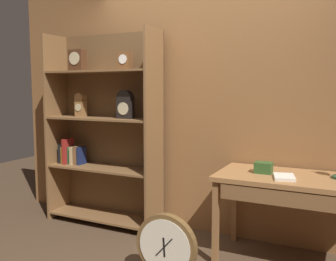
{
  "coord_description": "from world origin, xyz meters",
  "views": [
    {
      "loc": [
        1.3,
        -2.27,
        1.48
      ],
      "look_at": [
        -0.12,
        0.62,
        1.13
      ],
      "focal_mm": 39.65,
      "sensor_mm": 36.0,
      "label": 1
    }
  ],
  "objects_px": {
    "toolbox_small": "(263,168)",
    "round_clock_large": "(166,247)",
    "workbench": "(302,188)",
    "open_repair_manual": "(284,177)",
    "bookshelf": "(103,131)"
  },
  "relations": [
    {
      "from": "bookshelf",
      "to": "workbench",
      "type": "bearing_deg",
      "value": -4.59
    },
    {
      "from": "toolbox_small",
      "to": "workbench",
      "type": "bearing_deg",
      "value": -6.07
    },
    {
      "from": "open_repair_manual",
      "to": "round_clock_large",
      "type": "relative_size",
      "value": 0.41
    },
    {
      "from": "workbench",
      "to": "toolbox_small",
      "type": "distance_m",
      "value": 0.35
    },
    {
      "from": "workbench",
      "to": "open_repair_manual",
      "type": "xyz_separation_m",
      "value": [
        -0.13,
        -0.09,
        0.1
      ]
    },
    {
      "from": "bookshelf",
      "to": "round_clock_large",
      "type": "distance_m",
      "value": 1.67
    },
    {
      "from": "workbench",
      "to": "open_repair_manual",
      "type": "height_order",
      "value": "open_repair_manual"
    },
    {
      "from": "toolbox_small",
      "to": "round_clock_large",
      "type": "xyz_separation_m",
      "value": [
        -0.58,
        -0.73,
        -0.54
      ]
    },
    {
      "from": "workbench",
      "to": "round_clock_large",
      "type": "distance_m",
      "value": 1.21
    },
    {
      "from": "toolbox_small",
      "to": "open_repair_manual",
      "type": "bearing_deg",
      "value": -33.44
    },
    {
      "from": "workbench",
      "to": "toolbox_small",
      "type": "bearing_deg",
      "value": 173.93
    },
    {
      "from": "open_repair_manual",
      "to": "round_clock_large",
      "type": "xyz_separation_m",
      "value": [
        -0.77,
        -0.61,
        -0.5
      ]
    },
    {
      "from": "bookshelf",
      "to": "open_repair_manual",
      "type": "relative_size",
      "value": 9.51
    },
    {
      "from": "open_repair_manual",
      "to": "round_clock_large",
      "type": "distance_m",
      "value": 1.1
    },
    {
      "from": "bookshelf",
      "to": "open_repair_manual",
      "type": "xyz_separation_m",
      "value": [
        1.97,
        -0.26,
        -0.26
      ]
    }
  ]
}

